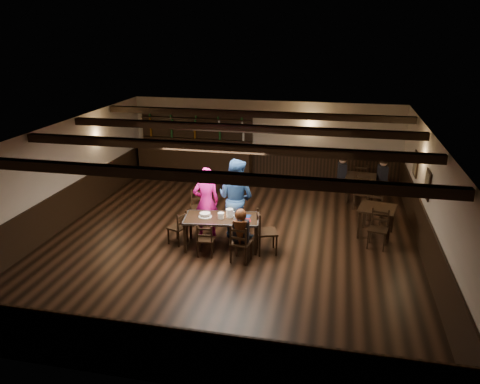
% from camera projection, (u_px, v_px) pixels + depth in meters
% --- Properties ---
extents(ground, '(10.00, 10.00, 0.00)m').
position_uv_depth(ground, '(231.00, 240.00, 11.54)').
color(ground, black).
rests_on(ground, ground).
extents(room_shell, '(9.02, 10.02, 2.71)m').
position_uv_depth(room_shell, '(231.00, 172.00, 10.99)').
color(room_shell, beige).
rests_on(room_shell, ground).
extents(dining_table, '(1.85, 1.10, 0.75)m').
position_uv_depth(dining_table, '(222.00, 220.00, 10.99)').
color(dining_table, black).
rests_on(dining_table, ground).
extents(chair_near_left, '(0.41, 0.40, 0.79)m').
position_uv_depth(chair_near_left, '(205.00, 238.00, 10.57)').
color(chair_near_left, black).
rests_on(chair_near_left, ground).
extents(chair_near_right, '(0.48, 0.47, 0.90)m').
position_uv_depth(chair_near_right, '(240.00, 241.00, 10.28)').
color(chair_near_right, black).
rests_on(chair_near_right, ground).
extents(chair_end_left, '(0.48, 0.49, 0.83)m').
position_uv_depth(chair_end_left, '(180.00, 225.00, 11.19)').
color(chair_end_left, black).
rests_on(chair_end_left, ground).
extents(chair_end_right, '(0.58, 0.59, 1.03)m').
position_uv_depth(chair_end_right, '(263.00, 229.00, 10.73)').
color(chair_end_right, black).
rests_on(chair_end_right, ground).
extents(chair_far_pushed, '(0.55, 0.54, 0.92)m').
position_uv_depth(chair_far_pushed, '(199.00, 204.00, 12.41)').
color(chair_far_pushed, black).
rests_on(chair_far_pushed, ground).
extents(woman_pink, '(0.76, 0.64, 1.78)m').
position_uv_depth(woman_pink, '(206.00, 202.00, 11.52)').
color(woman_pink, '#F01297').
rests_on(woman_pink, ground).
extents(man_blue, '(1.17, 1.05, 2.00)m').
position_uv_depth(man_blue, '(236.00, 198.00, 11.48)').
color(man_blue, navy).
rests_on(man_blue, ground).
extents(seated_person, '(0.34, 0.51, 0.83)m').
position_uv_depth(seated_person, '(241.00, 227.00, 10.22)').
color(seated_person, black).
rests_on(seated_person, ground).
extents(cake, '(0.31, 0.31, 0.10)m').
position_uv_depth(cake, '(205.00, 215.00, 10.99)').
color(cake, white).
rests_on(cake, dining_table).
extents(plate_stack_a, '(0.15, 0.15, 0.14)m').
position_uv_depth(plate_stack_a, '(221.00, 216.00, 10.89)').
color(plate_stack_a, white).
rests_on(plate_stack_a, dining_table).
extents(plate_stack_b, '(0.17, 0.17, 0.20)m').
position_uv_depth(plate_stack_b, '(230.00, 213.00, 10.96)').
color(plate_stack_b, white).
rests_on(plate_stack_b, dining_table).
extents(tea_light, '(0.05, 0.05, 0.06)m').
position_uv_depth(tea_light, '(226.00, 215.00, 11.06)').
color(tea_light, '#A5A8AD').
rests_on(tea_light, dining_table).
extents(salt_shaker, '(0.03, 0.03, 0.08)m').
position_uv_depth(salt_shaker, '(234.00, 217.00, 10.88)').
color(salt_shaker, silver).
rests_on(salt_shaker, dining_table).
extents(pepper_shaker, '(0.04, 0.04, 0.09)m').
position_uv_depth(pepper_shaker, '(240.00, 218.00, 10.81)').
color(pepper_shaker, '#A5A8AD').
rests_on(pepper_shaker, dining_table).
extents(drink_glass, '(0.06, 0.06, 0.10)m').
position_uv_depth(drink_glass, '(233.00, 213.00, 11.06)').
color(drink_glass, silver).
rests_on(drink_glass, dining_table).
extents(menu_red, '(0.35, 0.30, 0.00)m').
position_uv_depth(menu_red, '(244.00, 220.00, 10.80)').
color(menu_red, maroon).
rests_on(menu_red, dining_table).
extents(menu_blue, '(0.31, 0.23, 0.00)m').
position_uv_depth(menu_blue, '(244.00, 216.00, 11.05)').
color(menu_blue, navy).
rests_on(menu_blue, dining_table).
extents(bar_counter, '(4.09, 0.70, 2.20)m').
position_uv_depth(bar_counter, '(196.00, 157.00, 16.10)').
color(bar_counter, black).
rests_on(bar_counter, ground).
extents(back_table_a, '(1.02, 1.02, 0.75)m').
position_uv_depth(back_table_a, '(377.00, 211.00, 11.60)').
color(back_table_a, black).
rests_on(back_table_a, ground).
extents(back_table_b, '(0.95, 0.95, 0.75)m').
position_uv_depth(back_table_b, '(361.00, 179.00, 14.02)').
color(back_table_b, black).
rests_on(back_table_b, ground).
extents(bg_patron_left, '(0.28, 0.42, 0.81)m').
position_uv_depth(bg_patron_left, '(342.00, 168.00, 14.32)').
color(bg_patron_left, black).
rests_on(bg_patron_left, ground).
extents(bg_patron_right, '(0.30, 0.42, 0.81)m').
position_uv_depth(bg_patron_right, '(383.00, 171.00, 14.06)').
color(bg_patron_right, black).
rests_on(bg_patron_right, ground).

